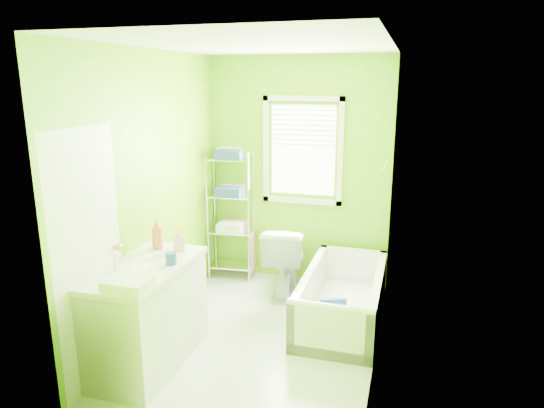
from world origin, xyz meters
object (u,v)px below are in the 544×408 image
(toilet, at_px, (285,259))
(wire_shelf_unit, at_px, (232,200))
(bathtub, at_px, (342,305))
(vanity, at_px, (147,312))

(toilet, xyz_separation_m, wire_shelf_unit, (-0.72, 0.29, 0.55))
(bathtub, height_order, vanity, vanity)
(toilet, relative_size, wire_shelf_unit, 0.51)
(bathtub, xyz_separation_m, vanity, (-1.44, -1.20, 0.30))
(toilet, distance_m, wire_shelf_unit, 0.96)
(bathtub, bearing_deg, vanity, -140.17)
(vanity, bearing_deg, bathtub, 39.83)
(bathtub, relative_size, wire_shelf_unit, 1.02)
(bathtub, relative_size, toilet, 2.01)
(toilet, height_order, wire_shelf_unit, wire_shelf_unit)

